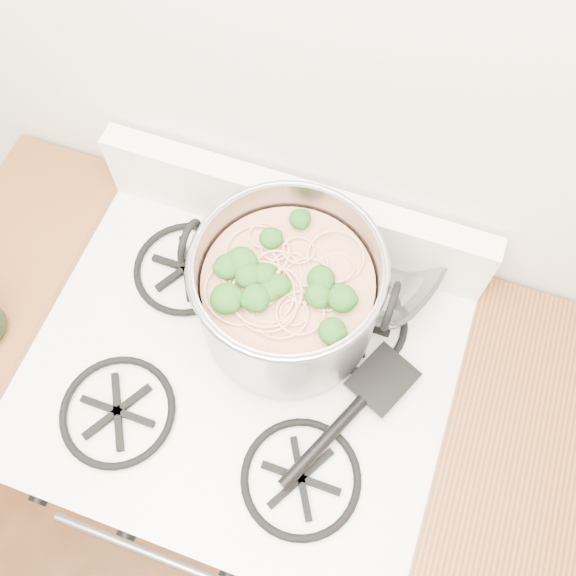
{
  "coord_description": "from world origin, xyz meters",
  "views": [
    {
      "loc": [
        0.21,
        0.94,
        2.02
      ],
      "look_at": [
        0.05,
        1.38,
        1.05
      ],
      "focal_mm": 40.0,
      "sensor_mm": 36.0,
      "label": 1
    }
  ],
  "objects_px": {
    "gas_range": "(252,429)",
    "glass_bowl": "(370,265)",
    "stock_pot": "(288,294)",
    "spatula": "(383,378)"
  },
  "relations": [
    {
      "from": "gas_range",
      "to": "glass_bowl",
      "type": "xyz_separation_m",
      "value": [
        0.17,
        0.27,
        0.5
      ]
    },
    {
      "from": "gas_range",
      "to": "stock_pot",
      "type": "relative_size",
      "value": 2.61
    },
    {
      "from": "gas_range",
      "to": "stock_pot",
      "type": "height_order",
      "value": "stock_pot"
    },
    {
      "from": "gas_range",
      "to": "spatula",
      "type": "bearing_deg",
      "value": 13.52
    },
    {
      "from": "stock_pot",
      "to": "glass_bowl",
      "type": "distance_m",
      "value": 0.21
    },
    {
      "from": "gas_range",
      "to": "spatula",
      "type": "height_order",
      "value": "spatula"
    },
    {
      "from": "gas_range",
      "to": "stock_pot",
      "type": "distance_m",
      "value": 0.6
    },
    {
      "from": "gas_range",
      "to": "spatula",
      "type": "xyz_separation_m",
      "value": [
        0.25,
        0.06,
        0.5
      ]
    },
    {
      "from": "glass_bowl",
      "to": "stock_pot",
      "type": "bearing_deg",
      "value": -127.12
    },
    {
      "from": "stock_pot",
      "to": "spatula",
      "type": "relative_size",
      "value": 1.14
    }
  ]
}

